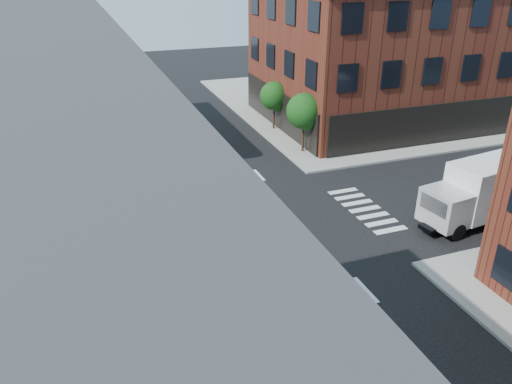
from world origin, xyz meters
name	(u,v)px	position (x,y,z in m)	size (l,w,h in m)	color
ground	(255,229)	(0.00, 0.00, 0.00)	(120.00, 120.00, 0.00)	black
sidewalk_ne	(376,101)	(21.00, 21.00, 0.07)	(30.00, 30.00, 0.15)	gray
building_ne	(408,51)	(20.50, 16.00, 6.00)	(25.00, 16.00, 12.00)	#4F1C13
tree_near	(305,113)	(7.56, 9.98, 3.16)	(2.69, 2.69, 4.49)	black
tree_far	(275,97)	(7.56, 15.98, 2.87)	(2.43, 2.43, 4.07)	black
signal_pole	(148,275)	(-6.72, -6.68, 2.86)	(1.29, 1.24, 4.60)	black
box_truck	(485,191)	(12.53, -3.36, 1.84)	(7.99, 3.37, 3.53)	silver
traffic_cone	(168,287)	(-5.70, -4.17, 0.32)	(0.46, 0.46, 0.66)	#DB5109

